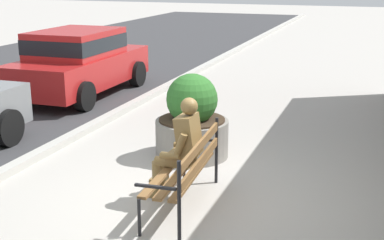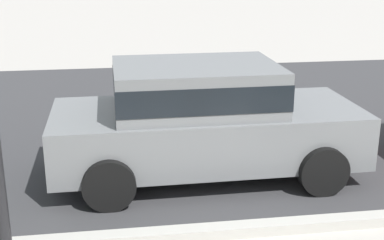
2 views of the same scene
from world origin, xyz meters
TOP-DOWN VIEW (x-y plane):
  - street_surface at (0.00, 7.50)m, footprint 60.00×9.00m
  - curb_stone at (0.00, 2.90)m, footprint 60.00×0.20m
  - parked_car_grey at (-0.25, 4.58)m, footprint 4.12×1.95m

SIDE VIEW (x-z plane):
  - street_surface at x=0.00m, z-range 0.00..0.01m
  - curb_stone at x=0.00m, z-range 0.00..0.12m
  - parked_car_grey at x=-0.25m, z-range 0.06..1.62m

